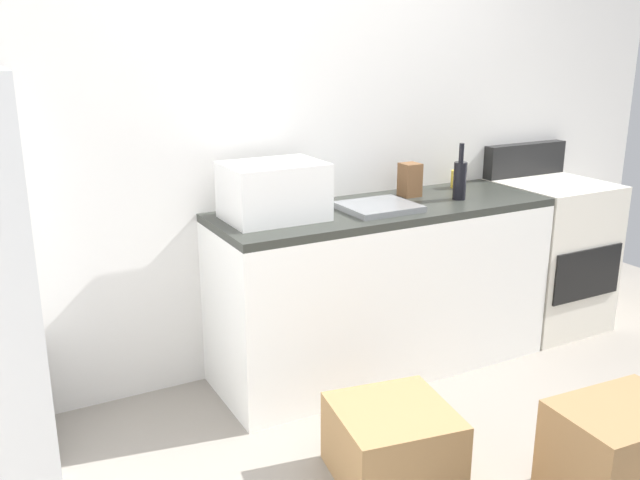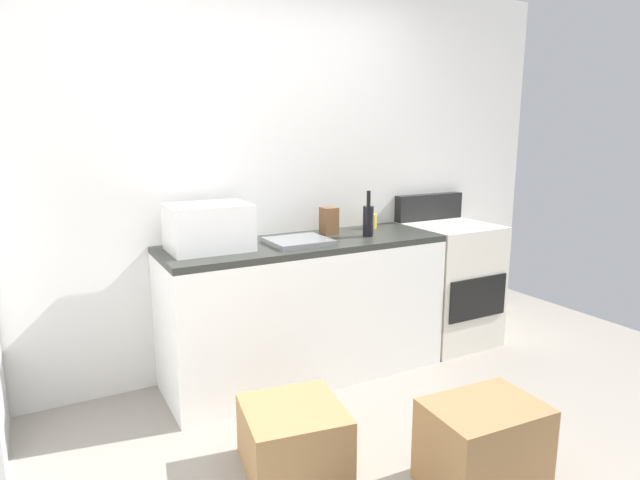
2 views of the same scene
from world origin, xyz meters
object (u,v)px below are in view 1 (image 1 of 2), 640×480
object	(u,v)px
microwave	(274,191)
knife_block	(410,180)
stove_oven	(548,252)
cardboard_box_large	(392,443)
wine_bottle	(460,179)
coffee_mug	(458,179)
cardboard_box_medium	(619,454)

from	to	relation	value
microwave	knife_block	distance (m)	0.86
stove_oven	cardboard_box_large	world-z (taller)	stove_oven
knife_block	wine_bottle	bearing A→B (deg)	-45.45
stove_oven	microwave	xyz separation A→B (m)	(-1.83, 0.02, 0.57)
microwave	cardboard_box_large	size ratio (longest dim) A/B	1.00
coffee_mug	cardboard_box_medium	size ratio (longest dim) A/B	0.20
microwave	cardboard_box_medium	size ratio (longest dim) A/B	0.91
stove_oven	cardboard_box_large	xyz separation A→B (m)	(-1.73, -0.87, -0.31)
cardboard_box_medium	microwave	bearing A→B (deg)	118.76
stove_oven	knife_block	distance (m)	1.11
cardboard_box_large	cardboard_box_medium	bearing A→B (deg)	-37.81
wine_bottle	knife_block	xyz separation A→B (m)	(-0.19, 0.19, -0.02)
knife_block	coffee_mug	bearing A→B (deg)	7.27
coffee_mug	knife_block	size ratio (longest dim) A/B	0.56
wine_bottle	coffee_mug	world-z (taller)	wine_bottle
coffee_mug	cardboard_box_large	world-z (taller)	coffee_mug
cardboard_box_large	stove_oven	bearing A→B (deg)	26.77
stove_oven	microwave	bearing A→B (deg)	179.28
wine_bottle	cardboard_box_medium	xyz separation A→B (m)	(-0.26, -1.33, -0.81)
stove_oven	wine_bottle	bearing A→B (deg)	-174.70
cardboard_box_large	wine_bottle	bearing A→B (deg)	40.31
wine_bottle	cardboard_box_medium	size ratio (longest dim) A/B	0.59
knife_block	stove_oven	bearing A→B (deg)	-6.85
wine_bottle	cardboard_box_medium	world-z (taller)	wine_bottle
wine_bottle	knife_block	size ratio (longest dim) A/B	1.67
stove_oven	cardboard_box_medium	xyz separation A→B (m)	(-1.04, -1.40, -0.27)
stove_oven	wine_bottle	world-z (taller)	wine_bottle
cardboard_box_large	coffee_mug	bearing A→B (deg)	42.62
microwave	wine_bottle	distance (m)	1.04
stove_oven	cardboard_box_large	distance (m)	1.96
wine_bottle	cardboard_box_large	size ratio (longest dim) A/B	0.66
cardboard_box_large	cardboard_box_medium	world-z (taller)	cardboard_box_medium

